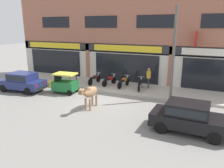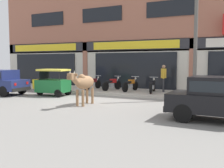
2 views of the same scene
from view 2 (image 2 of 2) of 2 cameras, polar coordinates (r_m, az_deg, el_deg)
name	(u,v)px [view 2 (image 2 of 2)]	position (r m, az deg, el deg)	size (l,w,h in m)	color
ground_plane	(93,101)	(12.97, -4.25, -3.74)	(90.00, 90.00, 0.00)	gray
sidewalk	(124,92)	(16.38, 2.59, -1.66)	(19.00, 3.32, 0.15)	#B7AFA3
shop_building	(135,29)	(18.18, 5.11, 11.87)	(23.00, 1.40, 8.76)	#9E604C
cow	(84,83)	(11.71, -6.16, 0.26)	(0.57, 2.15, 1.61)	#936B47
car_0	(223,97)	(9.16, 23.03, -2.59)	(3.65, 1.69, 1.46)	black
auto_rickshaw	(52,84)	(15.32, -12.94, -0.04)	(2.05, 1.34, 1.52)	black
motorcycle_0	(93,83)	(17.04, -4.25, 0.15)	(0.52, 1.81, 0.88)	black
motorcycle_1	(112,84)	(16.45, -0.04, -0.01)	(0.66, 1.79, 0.88)	black
motorcycle_2	(130,85)	(15.91, 4.02, -0.19)	(0.55, 1.81, 0.88)	black
motorcycle_3	(152,86)	(15.37, 8.77, -0.41)	(0.56, 1.80, 0.88)	black
pedestrian	(164,75)	(15.79, 11.17, 1.87)	(0.32, 0.49, 1.60)	#2D2D33
utility_pole	(196,37)	(13.77, 17.74, 9.75)	(0.18, 0.18, 6.03)	#595651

